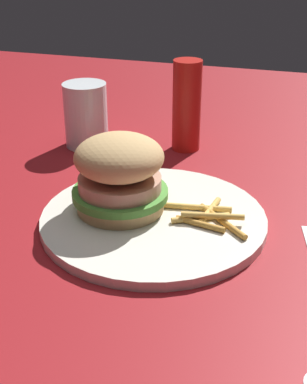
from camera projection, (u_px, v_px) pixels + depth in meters
ground_plane at (140, 226)px, 0.63m from camera, size 1.60×1.60×0.00m
plate at (153, 219)px, 0.63m from camera, size 0.27×0.27×0.01m
sandwich at (120, 174)px, 0.62m from camera, size 0.11×0.11×0.09m
fries_pile at (207, 216)px, 0.62m from camera, size 0.11×0.08×0.01m
drink_glass at (86, 119)px, 0.84m from camera, size 0.07×0.07×0.10m
ketchup_bottle at (187, 106)px, 0.81m from camera, size 0.04×0.04×0.14m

